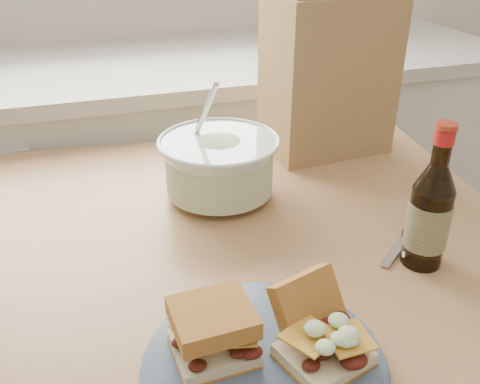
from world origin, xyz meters
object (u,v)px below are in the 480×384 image
object	(u,v)px
plate	(264,363)
coleslaw_bowl	(219,168)
dining_table	(243,313)
paper_bag	(328,75)
beer_bottle	(429,214)

from	to	relation	value
plate	coleslaw_bowl	size ratio (longest dim) A/B	1.28
dining_table	paper_bag	xyz separation A→B (m)	(0.31, 0.36, 0.30)
plate	beer_bottle	xyz separation A→B (m)	(0.32, 0.14, 0.08)
beer_bottle	paper_bag	distance (m)	0.48
beer_bottle	coleslaw_bowl	bearing A→B (deg)	138.99
plate	beer_bottle	world-z (taller)	beer_bottle
dining_table	paper_bag	bearing A→B (deg)	55.31
dining_table	plate	distance (m)	0.28
dining_table	paper_bag	distance (m)	0.56
plate	paper_bag	bearing A→B (deg)	58.83
plate	paper_bag	size ratio (longest dim) A/B	0.86
dining_table	coleslaw_bowl	distance (m)	0.28
dining_table	coleslaw_bowl	size ratio (longest dim) A/B	4.76
dining_table	plate	xyz separation A→B (m)	(-0.05, -0.24, 0.13)
dining_table	paper_bag	size ratio (longest dim) A/B	3.19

